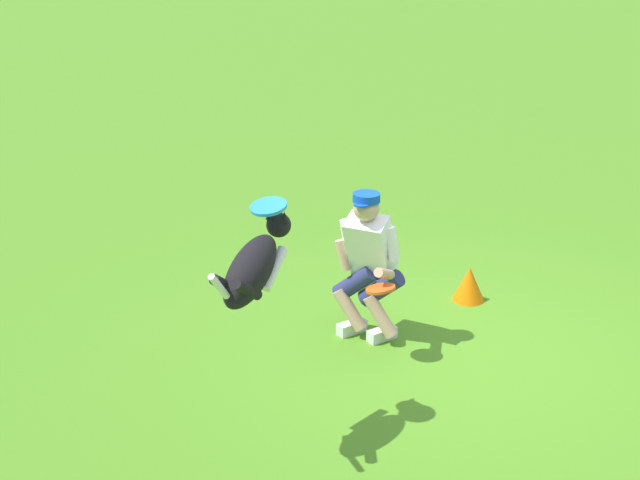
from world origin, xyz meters
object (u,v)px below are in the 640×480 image
(frisbee_flying, at_px, (269,206))
(frisbee_held, at_px, (381,289))
(dog, at_px, (254,266))
(training_cone, at_px, (469,284))
(person, at_px, (368,260))

(frisbee_flying, distance_m, frisbee_held, 1.60)
(dog, height_order, training_cone, dog)
(frisbee_flying, relative_size, training_cone, 0.76)
(person, xyz_separation_m, frisbee_held, (0.15, 0.36, -0.09))
(dog, height_order, frisbee_held, dog)
(person, bearing_deg, training_cone, 153.34)
(dog, height_order, frisbee_flying, frisbee_flying)
(frisbee_flying, height_order, frisbee_held, frisbee_flying)
(frisbee_held, height_order, training_cone, frisbee_held)
(person, relative_size, frisbee_flying, 5.24)
(frisbee_held, bearing_deg, training_cone, -163.87)
(dog, bearing_deg, frisbee_flying, 2.75)
(dog, relative_size, frisbee_held, 3.90)
(person, xyz_separation_m, frisbee_flying, (1.35, 0.65, 0.93))
(person, relative_size, dog, 1.40)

